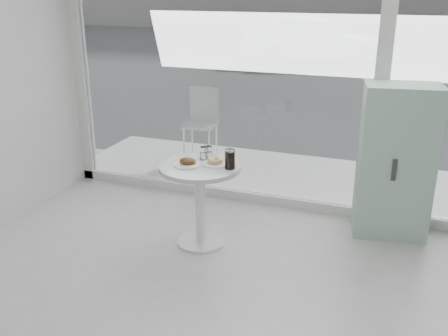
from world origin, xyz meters
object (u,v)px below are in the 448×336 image
at_px(patio_chair, 202,119).
at_px(cola_glass, 230,159).
at_px(plate_donut, 215,162).
at_px(car_white, 311,39).
at_px(mint_cabinet, 395,162).
at_px(main_table, 200,188).
at_px(water_tumbler_b, 208,153).
at_px(plate_fritter, 188,162).
at_px(water_tumbler_a, 204,154).

bearing_deg(patio_chair, cola_glass, -66.73).
height_order(plate_donut, cola_glass, cola_glass).
bearing_deg(car_white, mint_cabinet, 177.37).
height_order(main_table, water_tumbler_b, water_tumbler_b).
height_order(main_table, plate_fritter, plate_fritter).
bearing_deg(main_table, mint_cabinet, 27.58).
bearing_deg(plate_fritter, main_table, 24.43).
bearing_deg(water_tumbler_b, water_tumbler_a, -132.85).
xyz_separation_m(plate_fritter, water_tumbler_a, (0.07, 0.20, 0.02)).
bearing_deg(plate_fritter, water_tumbler_a, 71.00).
relative_size(water_tumbler_b, cola_glass, 0.69).
bearing_deg(mint_cabinet, cola_glass, -157.00).
bearing_deg(main_table, cola_glass, 2.09).
xyz_separation_m(patio_chair, water_tumbler_b, (0.88, -1.97, 0.24)).
bearing_deg(plate_donut, mint_cabinet, 27.42).
relative_size(car_white, plate_fritter, 17.90).
relative_size(mint_cabinet, plate_donut, 6.12).
xyz_separation_m(mint_cabinet, plate_fritter, (-1.70, -0.88, 0.08)).
bearing_deg(plate_fritter, cola_glass, 8.07).
bearing_deg(main_table, car_white, 96.05).
bearing_deg(car_white, plate_donut, 169.26).
bearing_deg(plate_fritter, plate_donut, 27.41).
bearing_deg(main_table, water_tumbler_b, 88.40).
bearing_deg(plate_donut, cola_glass, -20.42).
xyz_separation_m(patio_chair, plate_donut, (1.00, -2.09, 0.21)).
distance_m(main_table, water_tumbler_b, 0.33).
xyz_separation_m(water_tumbler_a, cola_glass, (0.30, -0.15, 0.03)).
relative_size(plate_fritter, plate_donut, 1.02).
distance_m(main_table, cola_glass, 0.41).
height_order(water_tumbler_b, cola_glass, cola_glass).
bearing_deg(water_tumbler_b, plate_fritter, -113.12).
relative_size(main_table, plate_donut, 3.28).
relative_size(patio_chair, car_white, 0.22).
relative_size(main_table, mint_cabinet, 0.54).
bearing_deg(water_tumbler_a, main_table, -80.87).
relative_size(mint_cabinet, car_white, 0.33).
xyz_separation_m(patio_chair, cola_glass, (1.15, -2.15, 0.27)).
xyz_separation_m(main_table, car_white, (-1.23, 11.57, 0.18)).
bearing_deg(plate_donut, car_white, 96.68).
distance_m(main_table, water_tumbler_a, 0.31).
bearing_deg(plate_fritter, car_white, 95.57).
height_order(main_table, mint_cabinet, mint_cabinet).
distance_m(car_white, plate_donut, 11.58).
bearing_deg(plate_donut, patio_chair, 115.50).
bearing_deg(plate_fritter, patio_chair, 109.60).
bearing_deg(plate_donut, water_tumbler_a, 148.99).
height_order(patio_chair, plate_fritter, patio_chair).
xyz_separation_m(patio_chair, plate_fritter, (0.79, -2.20, 0.22)).
bearing_deg(car_white, water_tumbler_a, 168.59).
xyz_separation_m(car_white, water_tumbler_b, (1.23, -11.38, 0.09)).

